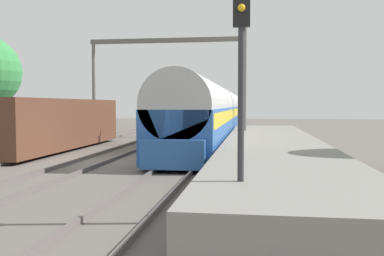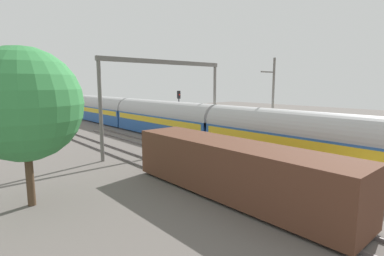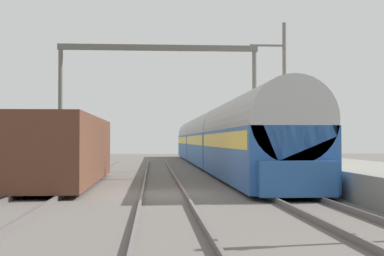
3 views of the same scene
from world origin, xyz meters
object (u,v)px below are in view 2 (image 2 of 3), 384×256
Objects in this scene: passenger_train at (164,118)px; catenary_gantry at (166,86)px; person_crossing at (250,139)px; railway_signal_far at (179,107)px; freight_car at (232,169)px.

passenger_train is 8.08m from catenary_gantry.
person_crossing is 0.14× the size of catenary_gantry.
passenger_train is 28.44× the size of person_crossing.
person_crossing is 11.08m from railway_signal_far.
passenger_train is at bearing 75.95° from person_crossing.
passenger_train is 3.93× the size of catenary_gantry.
railway_signal_far reaches higher than passenger_train.
catenary_gantry reaches higher than person_crossing.
freight_car is 11.07m from person_crossing.
railway_signal_far is at bearing -8.44° from passenger_train.
passenger_train is 9.75× the size of railway_signal_far.
passenger_train reaches higher than person_crossing.
freight_car is at bearing -166.74° from person_crossing.
passenger_train is at bearing 64.74° from freight_car.
person_crossing is 0.34× the size of railway_signal_far.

